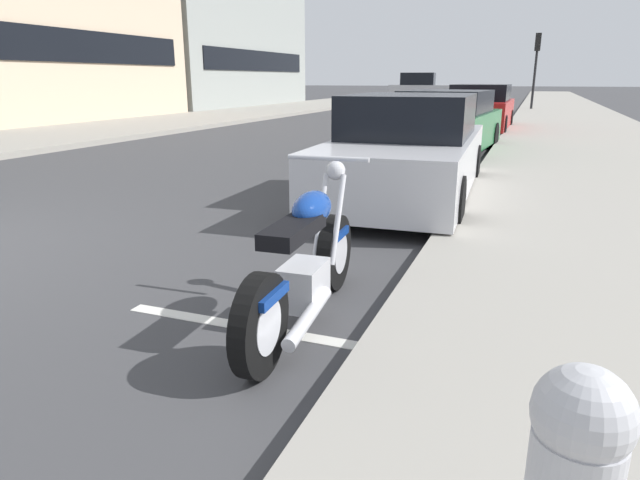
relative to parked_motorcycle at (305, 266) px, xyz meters
name	(u,v)px	position (x,y,z in m)	size (l,w,h in m)	color
sidewalk_near_curb	(591,146)	(11.78, -2.71, -0.35)	(120.00, 4.40, 0.14)	gray
sidewalk_far_curb	(120,128)	(11.78, 11.51, -0.35)	(120.00, 5.00, 0.14)	gray
parking_stall_stripe	(268,330)	(-0.22, 0.19, -0.42)	(0.12, 2.20, 0.01)	silver
parked_motorcycle	(305,266)	(0.00, 0.00, 0.00)	(2.05, 0.62, 1.10)	black
parked_car_across_street	(409,152)	(4.39, 0.24, 0.25)	(4.73, 1.94, 1.44)	silver
parked_car_near_corner	(445,124)	(9.53, 0.51, 0.25)	(4.59, 2.16, 1.39)	#236638
parked_car_second_in_row	(480,109)	(15.48, 0.30, 0.28)	(4.53, 1.91, 1.47)	#AD1919
crossing_truck	(430,90)	(32.56, 4.96, 0.51)	(2.59, 5.49, 1.99)	#B7B7BC
traffic_signal_near_corner	(537,54)	(28.17, -1.12, 2.40)	(0.36, 0.28, 3.70)	black
townhouse_corner_block	(181,2)	(26.57, 18.78, 5.53)	(13.98, 10.01, 11.90)	#939993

